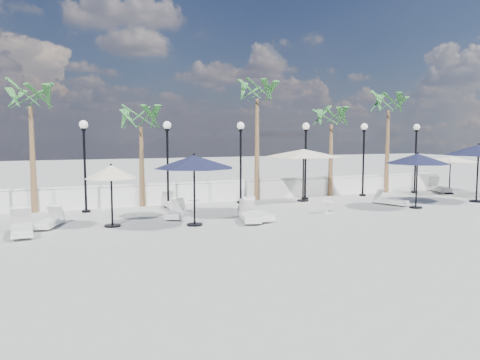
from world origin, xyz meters
name	(u,v)px	position (x,y,z in m)	size (l,w,h in m)	color
ground	(311,228)	(0.00, 0.00, 0.00)	(100.00, 100.00, 0.00)	#999994
balustrade	(233,191)	(0.00, 7.50, 0.47)	(26.00, 0.30, 1.01)	silver
lamppost_1	(84,153)	(-7.00, 6.50, 2.49)	(0.36, 0.36, 3.84)	black
lamppost_2	(167,152)	(-3.50, 6.50, 2.49)	(0.36, 0.36, 3.84)	black
lamppost_3	(241,151)	(0.00, 6.50, 2.49)	(0.36, 0.36, 3.84)	black
lamppost_4	(306,150)	(3.50, 6.50, 2.49)	(0.36, 0.36, 3.84)	black
lamppost_5	(364,149)	(7.00, 6.50, 2.49)	(0.36, 0.36, 3.84)	black
lamppost_6	(416,148)	(10.50, 6.50, 2.49)	(0.36, 0.36, 3.84)	black
palm_0	(30,103)	(-9.00, 7.30, 4.53)	(2.60, 2.60, 5.50)	brown
palm_1	(141,123)	(-4.50, 7.30, 3.75)	(2.60, 2.60, 4.70)	brown
palm_2	(257,96)	(1.20, 7.30, 5.12)	(2.60, 2.60, 6.10)	brown
palm_3	(331,121)	(5.50, 7.30, 3.95)	(2.60, 2.60, 4.90)	brown
palm_4	(389,108)	(9.20, 7.30, 4.73)	(2.60, 2.60, 5.70)	brown
lounger_0	(50,222)	(-8.42, 3.60, 0.21)	(1.06, 1.76, 0.63)	silver
lounger_1	(21,228)	(-9.26, 2.49, 0.25)	(0.78, 2.02, 0.74)	silver
lounger_2	(256,214)	(-1.14, 2.19, 0.24)	(0.83, 1.98, 0.72)	silver
lounger_3	(175,213)	(-3.86, 3.76, 0.21)	(1.19, 1.77, 0.64)	silver
lounger_4	(172,203)	(-3.42, 6.22, 0.22)	(0.61, 1.74, 0.65)	silver
lounger_5	(250,216)	(-1.50, 1.92, 0.24)	(1.05, 1.96, 0.70)	silver
lounger_6	(390,201)	(6.18, 3.33, 0.21)	(1.04, 1.75, 0.62)	silver
lounger_7	(439,188)	(12.01, 6.22, 0.25)	(1.27, 2.06, 0.74)	silver
side_table_1	(194,204)	(-2.68, 5.17, 0.28)	(0.47, 0.47, 0.46)	silver
side_table_2	(327,206)	(2.20, 2.44, 0.31)	(0.53, 0.53, 0.52)	silver
parasol_navy_left	(194,162)	(-3.60, 2.04, 2.28)	(2.92, 2.92, 2.58)	black
parasol_navy_mid	(417,159)	(6.64, 2.19, 2.17)	(2.76, 2.76, 2.48)	black
parasol_navy_right	(479,150)	(10.72, 2.58, 2.50)	(3.17, 3.17, 2.84)	black
parasol_cream_sq_a	(304,149)	(3.08, 5.97, 2.53)	(5.57, 5.57, 2.73)	black
parasol_cream_sq_b	(451,157)	(12.00, 5.47, 2.05)	(4.42, 4.42, 2.22)	black
parasol_cream_small	(111,173)	(-6.36, 2.94, 1.91)	(1.82, 1.82, 2.24)	black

